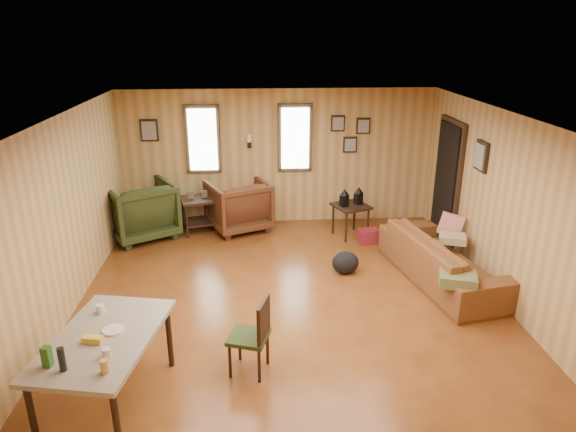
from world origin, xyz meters
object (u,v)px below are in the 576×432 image
recliner_brown (238,203)px  recliner_green (140,208)px  side_table (351,203)px  sofa (443,251)px  dining_table (103,343)px  end_table (199,209)px

recliner_brown → recliner_green: recliner_green is taller
recliner_brown → side_table: recliner_brown is taller
sofa → recliner_brown: (-2.89, 2.16, 0.05)m
sofa → recliner_green: recliner_green is taller
recliner_brown → dining_table: recliner_brown is taller
recliner_brown → dining_table: size_ratio=0.62×
sofa → end_table: 4.13m
sofa → dining_table: (-4.01, -2.28, 0.23)m
end_table → recliner_brown: bearing=6.6°
recliner_green → end_table: 0.98m
sofa → recliner_brown: recliner_brown is taller
sofa → recliner_brown: size_ratio=2.32×
side_table → dining_table: 5.02m
side_table → recliner_brown: bearing=167.2°
sofa → end_table: bearing=48.6°
dining_table → end_table: bearing=95.2°
sofa → side_table: size_ratio=2.65×
sofa → side_table: 1.99m
side_table → sofa: bearing=-60.3°
side_table → dining_table: size_ratio=0.54×
end_table → dining_table: dining_table is taller
recliner_green → end_table: size_ratio=1.40×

